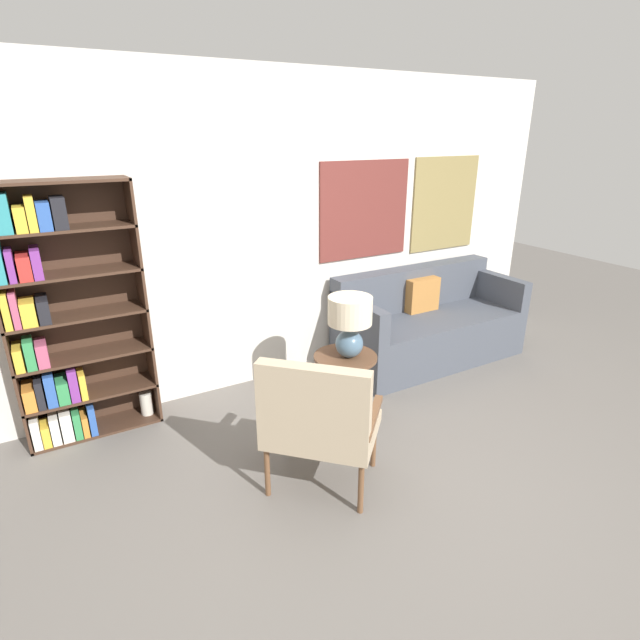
{
  "coord_description": "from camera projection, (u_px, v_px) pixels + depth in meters",
  "views": [
    {
      "loc": [
        -1.74,
        -1.94,
        2.2
      ],
      "look_at": [
        -0.04,
        1.01,
        0.9
      ],
      "focal_mm": 28.0,
      "sensor_mm": 36.0,
      "label": 1
    }
  ],
  "objects": [
    {
      "name": "wall_back",
      "position": [
        271.0,
        234.0,
        4.35
      ],
      "size": [
        6.4,
        0.08,
        2.7
      ],
      "color": "silver",
      "rests_on": "ground_plane"
    },
    {
      "name": "couch",
      "position": [
        427.0,
        326.0,
        5.07
      ],
      "size": [
        1.89,
        0.81,
        0.9
      ],
      "color": "#474C56",
      "rests_on": "ground_plane"
    },
    {
      "name": "ground_plane",
      "position": [
        405.0,
        500.0,
        3.17
      ],
      "size": [
        14.0,
        14.0,
        0.0
      ],
      "primitive_type": "plane",
      "color": "#66605B"
    },
    {
      "name": "bookshelf",
      "position": [
        60.0,
        324.0,
        3.55
      ],
      "size": [
        0.94,
        0.3,
        1.9
      ],
      "color": "#422B1E",
      "rests_on": "ground_plane"
    },
    {
      "name": "armchair",
      "position": [
        318.0,
        418.0,
        3.06
      ],
      "size": [
        0.87,
        0.87,
        0.95
      ],
      "color": "brown",
      "rests_on": "ground_plane"
    },
    {
      "name": "table_lamp",
      "position": [
        350.0,
        320.0,
        3.81
      ],
      "size": [
        0.34,
        0.34,
        0.49
      ],
      "color": "slate",
      "rests_on": "side_table"
    },
    {
      "name": "side_table",
      "position": [
        345.0,
        363.0,
        3.96
      ],
      "size": [
        0.5,
        0.5,
        0.53
      ],
      "color": "brown",
      "rests_on": "ground_plane"
    }
  ]
}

